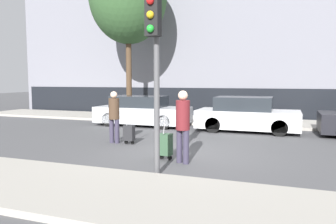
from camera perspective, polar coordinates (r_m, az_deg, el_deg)
name	(u,v)px	position (r m, az deg, el deg)	size (l,w,h in m)	color
ground_plane	(186,153)	(9.22, 3.15, -7.15)	(80.00, 80.00, 0.00)	#4C4C4F
sidewalk_near	(123,195)	(5.85, -7.83, -14.14)	(28.00, 2.50, 0.12)	#A39E93
sidewalk_far	(228,121)	(15.95, 10.42, -1.63)	(28.00, 3.00, 0.12)	#A39E93
building_facade	(241,10)	(19.89, 12.58, 16.96)	(28.00, 3.05, 12.04)	slate
parked_car_0	(142,112)	(14.71, -4.57, 0.08)	(4.17, 1.71, 1.33)	#B7BABF
parked_car_1	(247,115)	(13.38, 13.53, -0.54)	(3.95, 1.80, 1.37)	silver
pedestrian_left	(114,114)	(10.67, -9.37, -0.32)	(0.35, 0.34, 1.67)	#383347
trolley_left	(129,133)	(10.46, -6.78, -3.65)	(0.34, 0.29, 1.15)	#262628
pedestrian_right	(183,122)	(7.94, 2.60, -1.76)	(0.34, 0.34, 1.78)	#383347
trolley_right	(166,145)	(8.38, -0.42, -5.69)	(0.34, 0.29, 1.21)	#335138
traffic_light	(155,50)	(6.78, -2.36, 10.77)	(0.28, 0.47, 3.70)	#515154
parked_bicycle	(250,113)	(16.00, 14.05, -0.12)	(1.77, 0.06, 0.96)	black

